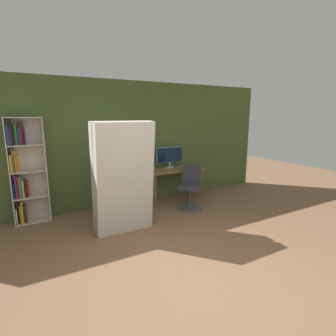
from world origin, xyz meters
TOP-DOWN VIEW (x-y plane):
  - ground_plane at (0.00, 0.00)m, footprint 16.00×16.00m
  - wall_back at (0.00, 3.26)m, footprint 8.00×0.06m
  - desk at (1.35, 2.93)m, footprint 1.34×0.61m
  - monitor at (1.33, 3.11)m, footprint 0.69×0.21m
  - office_chair at (1.37, 2.28)m, footprint 0.62×0.62m
  - bookshelf at (-1.70, 3.12)m, footprint 0.60×0.29m
  - mattress_near at (-0.26, 1.80)m, footprint 0.97×0.36m
  - mattress_far at (-0.26, 2.00)m, footprint 0.97×0.25m

SIDE VIEW (x-z plane):
  - ground_plane at x=0.00m, z-range 0.00..0.00m
  - office_chair at x=1.37m, z-range -0.09..0.86m
  - desk at x=1.35m, z-range 0.27..1.02m
  - mattress_far at x=-0.26m, z-range 0.00..1.88m
  - mattress_near at x=-0.26m, z-range 0.00..1.89m
  - bookshelf at x=-1.70m, z-range 0.00..1.94m
  - monitor at x=1.33m, z-range 0.78..1.27m
  - wall_back at x=0.00m, z-range 0.00..2.70m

